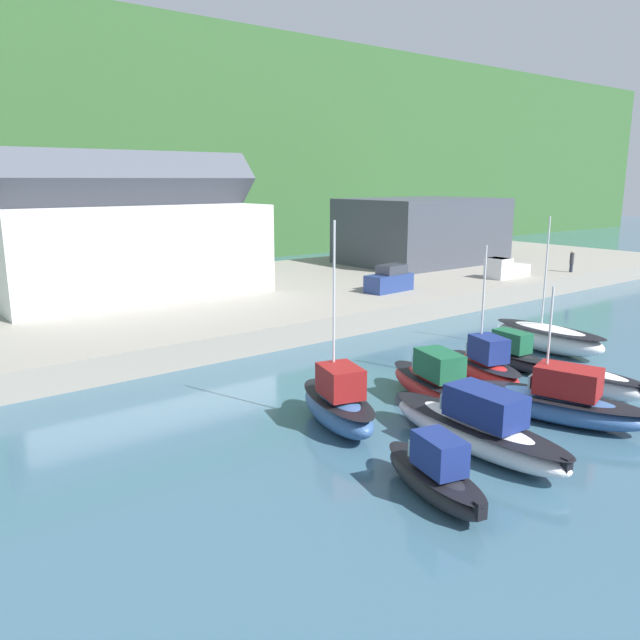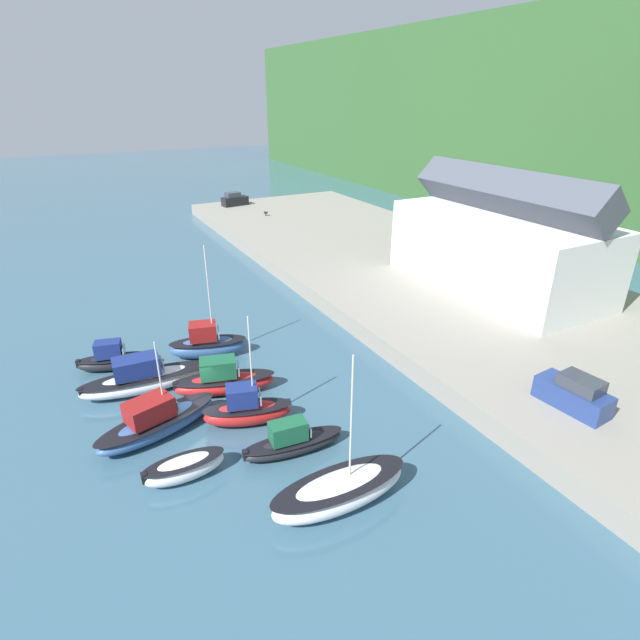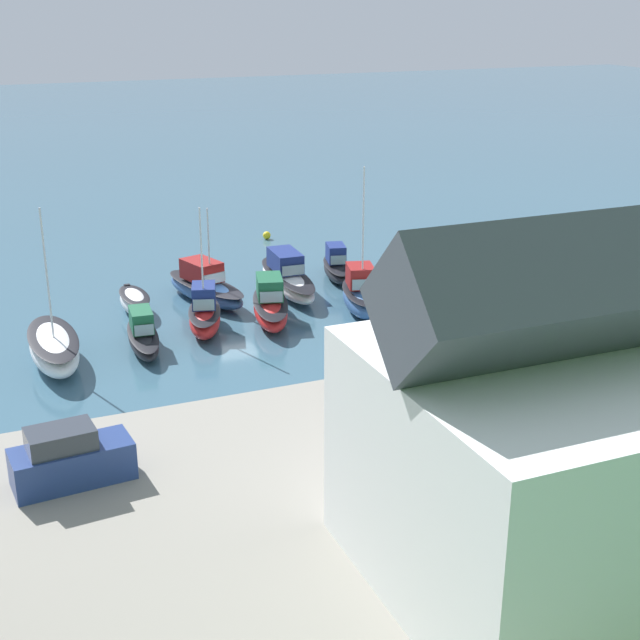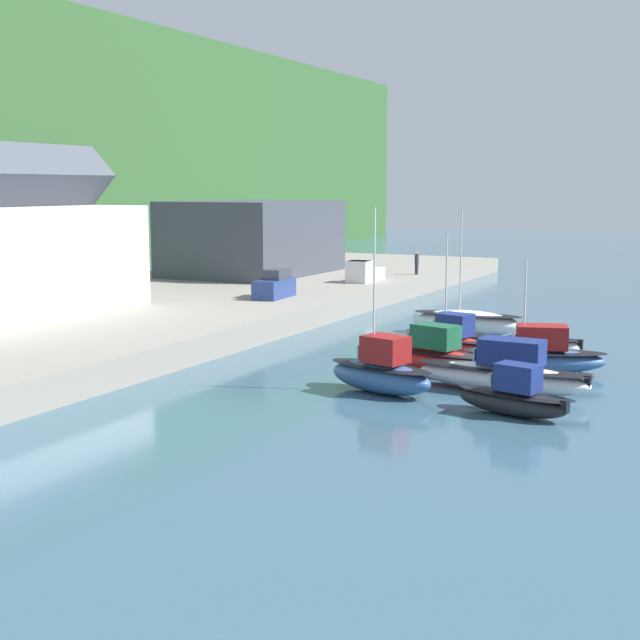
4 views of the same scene
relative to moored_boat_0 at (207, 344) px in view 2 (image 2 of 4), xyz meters
The scene contains 15 objects.
ground_plane 7.61m from the moored_boat_0, 20.59° to the right, with size 320.00×320.00×0.00m, color #385B70.
quay_promenade 26.08m from the moored_boat_0, 74.30° to the left, with size 113.14×26.65×1.56m.
harbor_clubhouse 28.09m from the moored_boat_0, 85.91° to the left, with size 20.32×9.94×11.11m.
moored_boat_0 is the anchor object (origin of this frame).
moored_boat_1 5.59m from the moored_boat_0, ahead, with size 3.72×7.14×2.62m.
moored_boat_2 9.57m from the moored_boat_0, ahead, with size 3.27×5.74×7.25m.
moored_boat_3 13.41m from the moored_boat_0, ahead, with size 2.07×6.10×2.14m.
moored_boat_4 18.10m from the moored_boat_0, ahead, with size 2.48×7.38×8.35m.
moored_boat_5 6.86m from the moored_boat_0, 101.20° to the right, with size 2.81×5.50×2.29m.
moored_boat_6 5.91m from the moored_boat_0, 62.15° to the right, with size 2.62×8.76×2.63m.
moored_boat_7 9.78m from the moored_boat_0, 34.05° to the right, with size 4.43×7.95×6.02m.
moored_boat_8 13.56m from the moored_boat_0, 21.53° to the right, with size 1.68×4.40×1.31m.
parked_car_0 25.44m from the moored_boat_0, 41.01° to the left, with size 4.34×2.16×2.16m.
parked_car_1 49.00m from the moored_boat_0, 158.43° to the left, with size 2.38×4.41×2.16m.
dog_on_quay 41.20m from the moored_boat_0, 151.45° to the left, with size 0.88×0.54×0.68m.
Camera 2 is at (27.10, -5.63, 18.77)m, focal length 28.00 mm.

